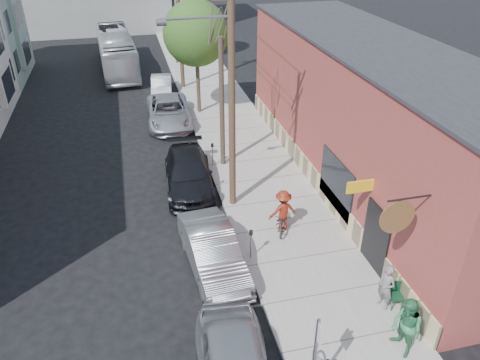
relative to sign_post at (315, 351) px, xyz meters
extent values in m
plane|color=black|center=(-2.35, 5.44, -1.83)|extent=(120.00, 120.00, 0.00)
cube|color=#A9A49C|center=(1.90, 16.44, -1.76)|extent=(4.50, 58.00, 0.15)
cube|color=#963D37|center=(6.65, 10.44, 1.42)|extent=(5.00, 20.00, 6.50)
cube|color=#2B2B2D|center=(6.65, 10.44, 4.72)|extent=(5.20, 20.20, 0.12)
cube|color=beige|center=(4.13, 10.44, -1.28)|extent=(0.10, 20.00, 1.10)
cube|color=black|center=(4.12, 4.44, -0.53)|extent=(0.10, 1.60, 2.60)
cube|color=black|center=(4.12, 7.94, -0.23)|extent=(0.08, 3.00, 2.20)
cylinder|color=brown|center=(3.20, 2.24, 2.07)|extent=(1.10, 0.06, 1.10)
cube|color=yellow|center=(3.65, 5.24, 1.27)|extent=(1.00, 0.08, 0.45)
cube|color=#90A58C|center=(-11.60, 31.44, 2.67)|extent=(1.10, 3.20, 7.00)
cube|color=slate|center=(0.00, 0.00, -0.28)|extent=(0.07, 0.07, 2.80)
cube|color=silver|center=(0.00, 0.00, 0.72)|extent=(0.02, 0.45, 0.60)
cylinder|color=slate|center=(-0.10, 5.88, -1.13)|extent=(0.06, 0.06, 1.10)
cylinder|color=black|center=(-0.10, 5.88, -0.53)|extent=(0.14, 0.14, 0.18)
cylinder|color=slate|center=(-0.10, 13.33, -1.13)|extent=(0.06, 0.06, 1.10)
cylinder|color=black|center=(-0.10, 13.33, -0.53)|extent=(0.14, 0.14, 0.18)
cylinder|color=#503A28|center=(0.10, 9.72, 3.32)|extent=(0.28, 0.28, 10.00)
cylinder|color=slate|center=(-2.40, 9.72, 6.22)|extent=(0.35, 0.24, 0.24)
cylinder|color=#503A28|center=(0.10, 25.80, 3.32)|extent=(0.28, 0.28, 10.00)
cylinder|color=#44392C|center=(0.45, 13.44, 1.52)|extent=(0.24, 0.24, 6.41)
cylinder|color=#44392C|center=(0.45, 20.75, 0.64)|extent=(0.24, 0.24, 4.64)
sphere|color=#396422|center=(0.45, 20.75, 3.25)|extent=(3.90, 3.90, 3.90)
cylinder|color=#44392C|center=(0.45, 32.10, 1.63)|extent=(0.24, 0.24, 6.62)
imported|color=gray|center=(3.48, 2.44, -0.85)|extent=(0.55, 0.69, 1.67)
imported|color=#33814D|center=(3.11, 0.67, -0.69)|extent=(0.84, 1.03, 1.98)
imported|color=maroon|center=(1.61, 7.31, -0.78)|extent=(1.23, 0.81, 1.80)
imported|color=black|center=(1.61, 7.31, -1.21)|extent=(1.25, 1.89, 0.94)
imported|color=#909497|center=(-1.55, 5.78, -1.05)|extent=(2.04, 4.87, 1.57)
imported|color=black|center=(-1.55, 11.72, -1.07)|extent=(2.49, 5.38, 1.52)
imported|color=#B0B0B8|center=(-1.61, 19.60, -1.07)|extent=(2.73, 5.57, 1.52)
imported|color=#B7B9C0|center=(-1.55, 24.82, -1.18)|extent=(1.75, 4.07, 1.30)
imported|color=white|center=(-4.42, 31.53, -0.32)|extent=(3.16, 10.98, 3.02)
camera|label=1|loc=(-3.77, -7.33, 9.70)|focal=35.00mm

